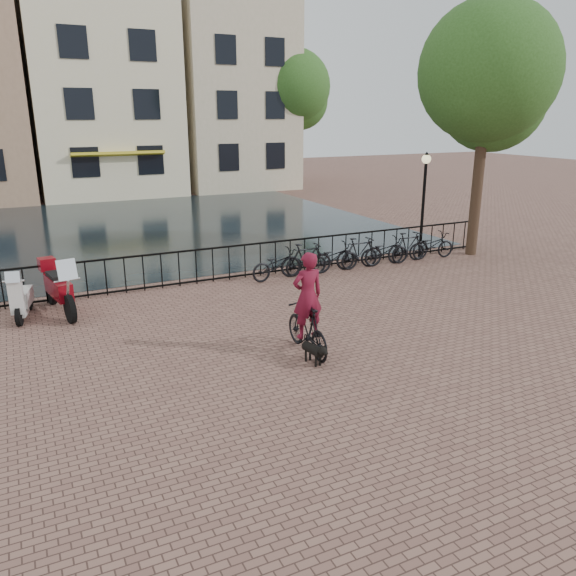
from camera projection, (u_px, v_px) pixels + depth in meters
name	position (u px, v px, depth m)	size (l,w,h in m)	color
ground	(365.00, 402.00, 9.54)	(100.00, 100.00, 0.00)	brown
canal_water	(145.00, 227.00, 24.41)	(20.00, 20.00, 0.00)	black
railing	(213.00, 265.00, 16.27)	(20.00, 0.05, 1.02)	black
canal_house_mid	(100.00, 93.00, 33.77)	(8.00, 9.50, 11.80)	beige
canal_house_right	(225.00, 83.00, 36.89)	(7.00, 9.00, 13.30)	#BAAD8A
tree_near_right	(489.00, 72.00, 17.88)	(4.48, 4.48, 8.24)	black
tree_far_right	(293.00, 87.00, 35.86)	(4.76, 4.76, 8.76)	black
lamp_post	(424.00, 188.00, 18.37)	(0.30, 0.30, 3.45)	black
cyclist	(307.00, 309.00, 11.25)	(0.79, 1.82, 2.48)	black
dog	(313.00, 352.00, 10.96)	(0.35, 0.73, 0.48)	black
motorcycle	(58.00, 282.00, 13.59)	(0.92, 2.28, 1.59)	maroon
scooter	(22.00, 291.00, 13.33)	(0.71, 1.51, 1.35)	silver
parked_bike_0	(278.00, 265.00, 16.52)	(0.60, 1.72, 0.90)	black
parked_bike_1	(306.00, 259.00, 16.90)	(0.47, 1.66, 1.00)	black
parked_bike_2	(334.00, 258.00, 17.31)	(0.60, 1.72, 0.90)	black
parked_bike_3	(360.00, 253.00, 17.69)	(0.47, 1.66, 1.00)	black
parked_bike_4	(384.00, 251.00, 18.10)	(0.60, 1.72, 0.90)	black
parked_bike_5	(408.00, 247.00, 18.48)	(0.47, 1.66, 1.00)	black
parked_bike_6	(431.00, 246.00, 18.89)	(0.60, 1.72, 0.90)	black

